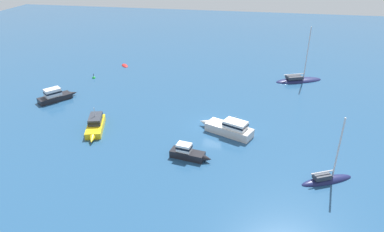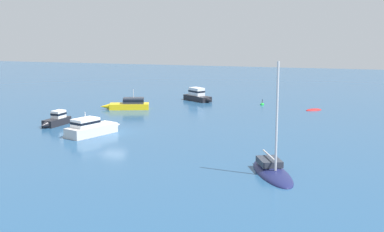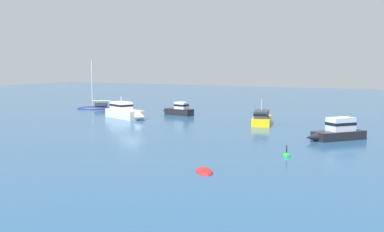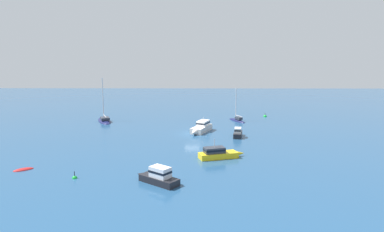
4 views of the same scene
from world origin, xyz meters
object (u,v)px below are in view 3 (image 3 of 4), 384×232
object	(u,v)px
mooring_buoy	(97,104)
sloop	(97,108)
launch	(262,118)
motor_cruiser_1	(178,110)
rib	(204,172)
channel_buoy	(286,157)
motor_cruiser	(338,131)
launch_1	(125,112)

from	to	relation	value
mooring_buoy	sloop	bearing A→B (deg)	-51.73
launch	sloop	size ratio (longest dim) A/B	0.90
motor_cruiser_1	rib	xyz separation A→B (m)	(17.60, -27.69, -0.63)
channel_buoy	motor_cruiser	bearing A→B (deg)	81.61
motor_cruiser	launch	distance (m)	11.75
sloop	channel_buoy	xyz separation A→B (m)	(34.24, -22.00, -0.16)
launch	motor_cruiser	bearing A→B (deg)	-143.89
motor_cruiser_1	mooring_buoy	distance (m)	20.82
launch_1	mooring_buoy	size ratio (longest dim) A/B	5.87
rib	sloop	bearing A→B (deg)	11.30
sloop	rib	bearing A→B (deg)	111.01
launch	launch_1	size ratio (longest dim) A/B	0.92
motor_cruiser	rib	distance (m)	17.19
launch_1	rib	bearing A→B (deg)	-22.17
motor_cruiser_1	launch	world-z (taller)	launch
sloop	mooring_buoy	bearing A→B (deg)	-77.91
motor_cruiser	motor_cruiser_1	distance (m)	24.46
motor_cruiser	mooring_buoy	size ratio (longest dim) A/B	4.36
motor_cruiser_1	launch	distance (m)	13.03
rib	launch_1	distance (m)	30.36
mooring_buoy	rib	bearing A→B (deg)	-44.30
sloop	launch_1	distance (m)	12.62
rib	channel_buoy	world-z (taller)	channel_buoy
channel_buoy	launch	bearing A→B (deg)	115.85
motor_cruiser	rib	bearing A→B (deg)	23.67
launch_1	mooring_buoy	xyz separation A→B (m)	(-15.45, 14.21, -0.76)
motor_cruiser	launch	bearing A→B (deg)	-88.77
motor_cruiser	mooring_buoy	bearing A→B (deg)	-77.21
motor_cruiser_1	channel_buoy	distance (m)	28.99
rib	sloop	xyz separation A→B (m)	(-31.43, 29.12, 0.17)
launch_1	motor_cruiser	bearing A→B (deg)	12.23
channel_buoy	sloop	bearing A→B (deg)	147.28
mooring_buoy	launch_1	bearing A→B (deg)	-42.61
channel_buoy	mooring_buoy	distance (m)	48.89
launch_1	channel_buoy	xyz separation A→B (m)	(24.10, -14.52, -0.75)
sloop	channel_buoy	size ratio (longest dim) A/B	6.76
rib	launch_1	bearing A→B (deg)	8.65
motor_cruiser	rib	size ratio (longest dim) A/B	2.13
motor_cruiser_1	motor_cruiser	bearing A→B (deg)	162.87
launch	launch_1	xyz separation A→B (m)	(-16.08, -2.03, 0.12)
rib	sloop	world-z (taller)	sloop
launch	channel_buoy	size ratio (longest dim) A/B	6.05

